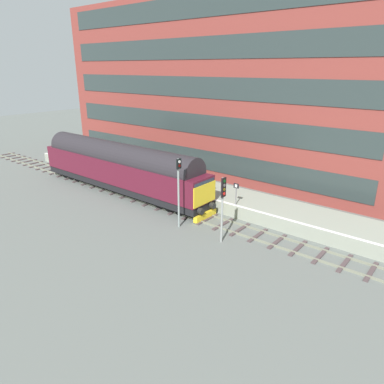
{
  "coord_description": "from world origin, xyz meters",
  "views": [
    {
      "loc": [
        -20.12,
        -19.29,
        11.09
      ],
      "look_at": [
        0.2,
        -2.71,
        1.82
      ],
      "focal_mm": 33.27,
      "sensor_mm": 36.0,
      "label": 1
    }
  ],
  "objects": [
    {
      "name": "station_platform",
      "position": [
        3.6,
        0.0,
        0.5
      ],
      "size": [
        4.0,
        44.0,
        1.01
      ],
      "color": "gray",
      "rests_on": "ground"
    },
    {
      "name": "signal_post_mid",
      "position": [
        -2.35,
        -3.57,
        3.15
      ],
      "size": [
        0.44,
        0.22,
        5.14
      ],
      "color": "gray",
      "rests_on": "ground"
    },
    {
      "name": "diesel_locomotive",
      "position": [
        0.0,
        5.74,
        2.49
      ],
      "size": [
        2.74,
        20.11,
        4.68
      ],
      "color": "black",
      "rests_on": "ground"
    },
    {
      "name": "platform_number_sign",
      "position": [
        1.84,
        -5.72,
        2.16
      ],
      "size": [
        0.1,
        0.44,
        1.72
      ],
      "color": "slate",
      "rests_on": "station_platform"
    },
    {
      "name": "signal_post_near",
      "position": [
        -2.35,
        -7.34,
        2.94
      ],
      "size": [
        0.44,
        0.22,
        4.5
      ],
      "color": "gray",
      "rests_on": "ground"
    },
    {
      "name": "track_main",
      "position": [
        0.0,
        0.0,
        0.06
      ],
      "size": [
        2.5,
        60.0,
        0.15
      ],
      "color": "gray",
      "rests_on": "ground"
    },
    {
      "name": "station_building",
      "position": [
        11.08,
        4.03,
        8.99
      ],
      "size": [
        5.29,
        39.39,
        17.98
      ],
      "color": "brown",
      "rests_on": "ground"
    },
    {
      "name": "ground_plane",
      "position": [
        0.0,
        0.0,
        0.0
      ],
      "size": [
        140.0,
        140.0,
        0.0
      ],
      "primitive_type": "plane",
      "color": "#5F6460",
      "rests_on": "ground"
    }
  ]
}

